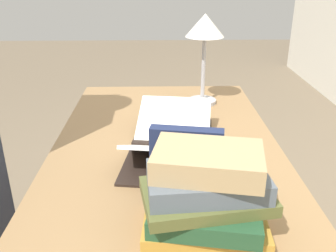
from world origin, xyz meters
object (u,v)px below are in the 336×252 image
Objects in this scene: reading_lamp at (205,33)px; coffee_mug at (193,169)px; book_stack_tall at (206,196)px; open_book at (171,140)px; book_standing_upright at (186,164)px.

reading_lamp is 0.74m from coffee_mug.
coffee_mug is (-0.22, -0.01, -0.05)m from book_stack_tall.
open_book is 1.76× the size of book_stack_tall.
open_book is 1.39× the size of reading_lamp.
open_book is 2.67× the size of book_standing_upright.
open_book reaches higher than coffee_mug.
open_book is 0.23m from coffee_mug.
open_book is at bearing -164.06° from book_standing_upright.
reading_lamp reaches higher than open_book.
open_book is 0.45m from book_stack_tall.
book_stack_tall reaches higher than book_standing_upright.
reading_lamp is at bearing -179.68° from book_standing_upright.
book_standing_upright is 0.10m from coffee_mug.
book_stack_tall is at bearing -5.81° from reading_lamp.
book_stack_tall is (0.44, 0.07, 0.07)m from open_book.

